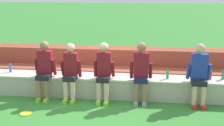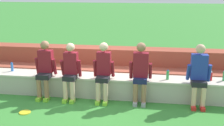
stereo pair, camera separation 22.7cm
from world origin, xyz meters
name	(u,v)px [view 2 (the right image)]	position (x,y,z in m)	size (l,w,h in m)	color
ground_plane	(91,99)	(0.00, 0.00, 0.00)	(80.00, 80.00, 0.00)	#388433
stone_seating_wall	(93,85)	(0.00, 0.29, 0.28)	(7.57, 0.62, 0.52)	#B7AF9E
brick_bleachers	(102,67)	(0.00, 1.55, 0.39)	(9.68, 1.15, 0.94)	#A44E39
person_far_left	(45,68)	(-1.15, 0.00, 0.76)	(0.53, 0.57, 1.42)	#996B4C
person_left_of_center	(70,70)	(-0.49, -0.04, 0.74)	(0.51, 0.53, 1.39)	beige
person_center	(103,70)	(0.32, -0.01, 0.76)	(0.51, 0.57, 1.42)	beige
person_right_of_center	(141,71)	(1.20, -0.02, 0.79)	(0.53, 0.47, 1.46)	#996B4C
person_far_right	(199,74)	(2.53, -0.02, 0.78)	(0.55, 0.52, 1.45)	#DBAD89
water_bottle_center_gap	(12,67)	(-2.20, 0.35, 0.64)	(0.07, 0.07, 0.24)	blue
water_bottle_mid_left	(224,76)	(3.18, 0.35, 0.64)	(0.07, 0.07, 0.24)	green
water_bottle_mid_right	(211,76)	(2.87, 0.31, 0.63)	(0.06, 0.06, 0.22)	red
water_bottle_near_right	(168,75)	(1.85, 0.25, 0.64)	(0.07, 0.07, 0.24)	green
frisbee	(25,112)	(-1.28, -0.98, 0.01)	(0.25, 0.25, 0.02)	yellow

